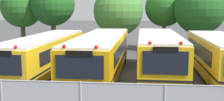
% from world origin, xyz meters
% --- Properties ---
extents(ground_plane, '(160.00, 160.00, 0.00)m').
position_xyz_m(ground_plane, '(0.00, 0.00, 0.00)').
color(ground_plane, '#424244').
extents(school_bus_0, '(2.74, 11.05, 2.59)m').
position_xyz_m(school_bus_0, '(-5.46, 0.01, 1.37)').
color(school_bus_0, yellow).
rests_on(school_bus_0, ground_plane).
extents(school_bus_1, '(2.83, 11.72, 2.72)m').
position_xyz_m(school_bus_1, '(-1.74, -0.16, 1.43)').
color(school_bus_1, '#EAA80C').
rests_on(school_bus_1, ground_plane).
extents(school_bus_2, '(2.61, 9.99, 2.80)m').
position_xyz_m(school_bus_2, '(1.81, -0.04, 1.47)').
color(school_bus_2, yellow).
rests_on(school_bus_2, ground_plane).
extents(school_bus_3, '(2.74, 9.59, 2.68)m').
position_xyz_m(school_bus_3, '(5.47, -0.12, 1.41)').
color(school_bus_3, yellow).
rests_on(school_bus_3, ground_plane).
extents(tree_0, '(4.07, 4.07, 6.44)m').
position_xyz_m(tree_0, '(-11.03, 9.09, 4.33)').
color(tree_0, '#4C3823').
rests_on(tree_0, ground_plane).
extents(tree_1, '(4.21, 4.21, 6.79)m').
position_xyz_m(tree_1, '(-7.61, 8.66, 4.76)').
color(tree_1, '#4C3823').
rests_on(tree_1, ground_plane).
extents(tree_2, '(4.94, 4.94, 6.46)m').
position_xyz_m(tree_2, '(-1.54, 10.13, 3.99)').
color(tree_2, '#4C3823').
rests_on(tree_2, ground_plane).
extents(tree_3, '(3.93, 3.93, 6.34)m').
position_xyz_m(tree_3, '(3.16, 11.20, 4.38)').
color(tree_3, '#4C3823').
rests_on(tree_3, ground_plane).
extents(tree_4, '(4.69, 4.69, 6.53)m').
position_xyz_m(tree_4, '(6.15, 8.86, 4.22)').
color(tree_4, '#4C3823').
rests_on(tree_4, ground_plane).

